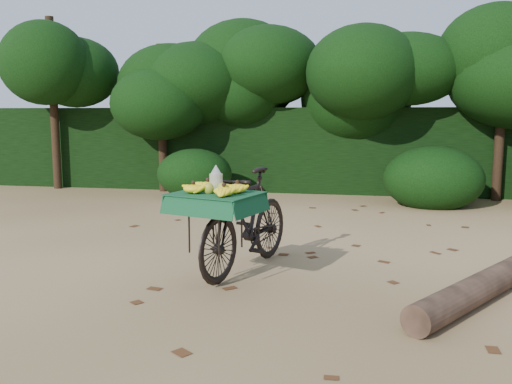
# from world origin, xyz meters

# --- Properties ---
(ground) EXTENTS (80.00, 80.00, 0.00)m
(ground) POSITION_xyz_m (0.00, 0.00, 0.00)
(ground) COLOR tan
(ground) RESTS_ON ground
(vendor_bicycle) EXTENTS (1.17, 1.95, 1.11)m
(vendor_bicycle) POSITION_xyz_m (-0.99, -0.33, 0.56)
(vendor_bicycle) COLOR black
(vendor_bicycle) RESTS_ON ground
(fallen_log) EXTENTS (2.25, 3.10, 0.26)m
(fallen_log) POSITION_xyz_m (1.64, -0.35, 0.13)
(fallen_log) COLOR brown
(fallen_log) RESTS_ON ground
(hedge_backdrop) EXTENTS (26.00, 1.80, 1.80)m
(hedge_backdrop) POSITION_xyz_m (0.00, 6.30, 0.90)
(hedge_backdrop) COLOR black
(hedge_backdrop) RESTS_ON ground
(tree_row) EXTENTS (14.50, 2.00, 4.00)m
(tree_row) POSITION_xyz_m (-0.65, 5.50, 2.00)
(tree_row) COLOR black
(tree_row) RESTS_ON ground
(bush_clumps) EXTENTS (8.80, 1.70, 0.90)m
(bush_clumps) POSITION_xyz_m (0.50, 4.30, 0.45)
(bush_clumps) COLOR black
(bush_clumps) RESTS_ON ground
(leaf_litter) EXTENTS (7.00, 7.30, 0.01)m
(leaf_litter) POSITION_xyz_m (0.00, 0.65, 0.01)
(leaf_litter) COLOR #4F2C15
(leaf_litter) RESTS_ON ground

